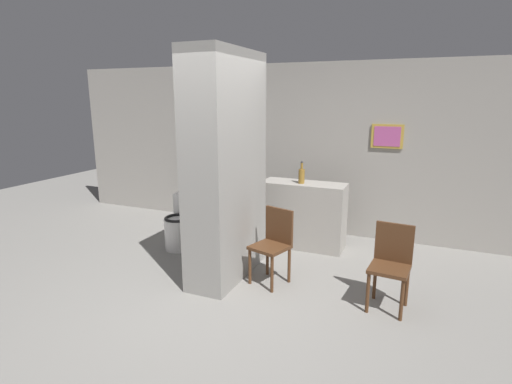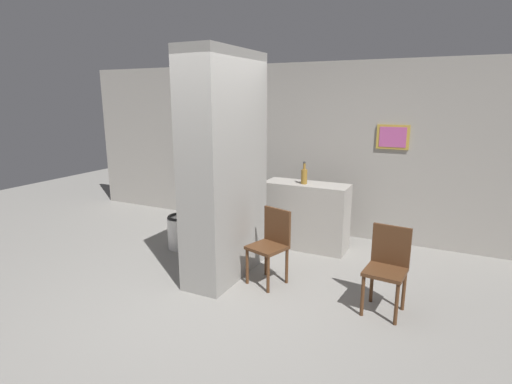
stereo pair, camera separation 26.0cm
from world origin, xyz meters
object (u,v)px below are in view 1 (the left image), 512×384
Objects in this scene: chair_by_doorway at (391,262)px; toilet at (181,226)px; bottle_tall at (302,175)px; chair_near_pillar at (273,242)px; bicycle at (239,220)px.

toilet is at bearing 174.04° from chair_by_doorway.
bottle_tall is (-1.32, 1.25, 0.57)m from chair_by_doorway.
chair_near_pillar is 2.74× the size of bottle_tall.
bicycle is (-0.96, 1.09, -0.16)m from chair_near_pillar.
chair_by_doorway is 2.53m from bicycle.
bottle_tall is (-0.03, 1.17, 0.57)m from chair_near_pillar.
chair_by_doorway is at bearing -43.50° from bottle_tall.
bottle_tall reaches higher than bicycle.
toilet is 0.88× the size of chair_near_pillar.
bottle_tall is at bearing 23.67° from toilet.
bicycle is at bearing 148.71° from chair_near_pillar.
chair_by_doorway is at bearing -27.44° from bicycle.
bottle_tall is at bearing 5.37° from bicycle.
toilet is at bearing -156.33° from bottle_tall.
chair_near_pillar is 1.00× the size of chair_by_doorway.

